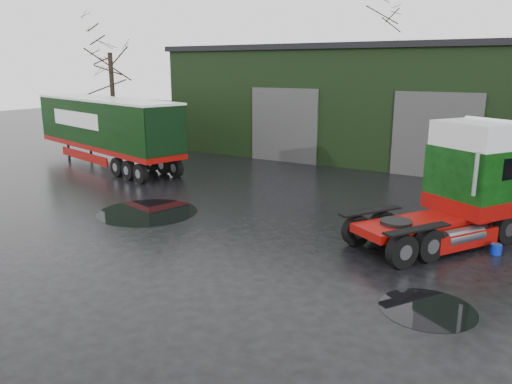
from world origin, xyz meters
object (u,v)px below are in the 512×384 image
trailer_left (106,132)px  warehouse (461,103)px  hero_tractor (436,185)px  tree_left (112,81)px  tree_back_a (380,71)px  wash_bucket (496,249)px

trailer_left → warehouse: bearing=-37.2°
hero_tractor → tree_left: (-21.06, 7.50, 2.45)m
tree_left → tree_back_a: tree_back_a is taller
tree_left → tree_back_a: size_ratio=0.89×
wash_bucket → tree_left: tree_left is taller
hero_tractor → wash_bucket: size_ratio=18.87×
trailer_left → wash_bucket: bearing=-85.1°
trailer_left → hero_tractor: bearing=-86.5°
hero_tractor → trailer_left: hero_tractor is taller
warehouse → wash_bucket: bearing=-76.1°
tree_back_a → hero_tractor: bearing=-68.5°
trailer_left → wash_bucket: size_ratio=37.33×
trailer_left → tree_back_a: size_ratio=1.21×
hero_tractor → tree_back_a: (-10.06, 25.50, 2.95)m
tree_left → hero_tractor: bearing=-19.6°
hero_tractor → wash_bucket: 2.42m
wash_bucket → tree_back_a: 28.34m
tree_back_a → tree_left: bearing=-121.4°
warehouse → trailer_left: bearing=-142.2°
tree_left → trailer_left: bearing=-47.8°
tree_left → warehouse: bearing=22.8°
wash_bucket → trailer_left: bearing=170.0°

